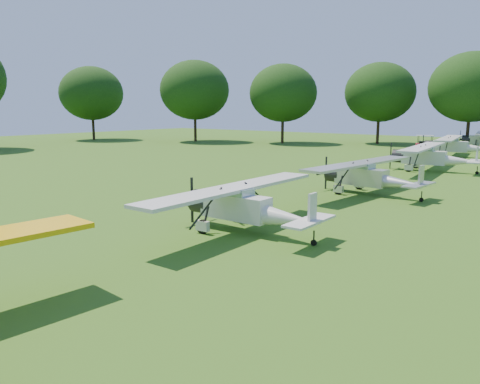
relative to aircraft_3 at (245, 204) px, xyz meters
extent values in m
plane|color=#284A12|center=(-0.84, -2.36, -1.25)|extent=(160.00, 160.00, 0.00)
cylinder|color=black|center=(-2.96, 54.37, 1.12)|extent=(0.44, 0.44, 4.74)
ellipsoid|color=black|center=(-2.96, 54.37, 6.91)|extent=(11.05, 11.05, 9.39)
cylinder|color=black|center=(-15.59, 54.17, 0.99)|extent=(0.44, 0.44, 4.49)
ellipsoid|color=black|center=(-15.59, 54.17, 6.48)|extent=(10.47, 10.47, 8.90)
cylinder|color=black|center=(-27.73, 46.14, 0.97)|extent=(0.44, 0.44, 4.44)
ellipsoid|color=black|center=(-27.73, 46.14, 6.40)|extent=(10.36, 10.36, 8.80)
cylinder|color=black|center=(-41.00, 40.56, 1.14)|extent=(0.44, 0.44, 4.77)
ellipsoid|color=black|center=(-41.00, 40.56, 6.97)|extent=(11.14, 11.14, 9.47)
cylinder|color=black|center=(-57.86, 32.94, 1.03)|extent=(0.44, 0.44, 4.56)
ellipsoid|color=black|center=(-57.86, 32.94, 6.60)|extent=(10.64, 10.64, 9.04)
cube|color=silver|center=(-0.51, -0.01, -0.18)|extent=(3.27, 1.01, 1.07)
cone|color=silver|center=(2.24, 0.03, -0.33)|extent=(2.86, 0.95, 0.92)
cube|color=#8CA5B2|center=(-0.61, -0.01, 0.38)|extent=(1.64, 0.96, 0.56)
cylinder|color=black|center=(-2.44, -0.03, -0.18)|extent=(0.93, 1.07, 1.06)
cube|color=black|center=(-3.10, -0.04, -0.18)|extent=(0.06, 0.12, 2.14)
cube|color=silver|center=(-0.61, -0.01, 0.63)|extent=(1.61, 10.80, 0.14)
cube|color=silver|center=(3.26, 0.04, 0.18)|extent=(0.11, 0.56, 1.32)
cube|color=silver|center=(3.15, 0.04, -0.28)|extent=(0.90, 2.86, 0.09)
cylinder|color=black|center=(-1.31, -1.29, -0.94)|extent=(0.61, 0.17, 0.61)
cylinder|color=black|center=(-1.34, 1.26, -0.94)|extent=(0.61, 0.17, 0.61)
cylinder|color=black|center=(3.36, 0.04, -1.13)|extent=(0.25, 0.08, 0.24)
cube|color=#BCBCC0|center=(0.08, 12.01, -0.17)|extent=(3.37, 1.31, 1.08)
cone|color=#BCBCC0|center=(2.84, 11.72, -0.32)|extent=(2.96, 1.22, 0.93)
cube|color=#8CA5B2|center=(-0.02, 12.02, 0.40)|extent=(1.73, 1.11, 0.57)
cylinder|color=black|center=(-1.86, 12.21, -0.17)|extent=(1.03, 1.16, 1.07)
cube|color=black|center=(-2.53, 12.27, -0.17)|extent=(0.07, 0.13, 2.16)
cube|color=#BCBCC0|center=(-0.02, 12.02, 0.65)|extent=(2.60, 10.99, 0.14)
cube|color=#BCBCC0|center=(3.86, 11.62, 0.19)|extent=(0.16, 0.57, 1.34)
cube|color=#BCBCC0|center=(3.76, 11.63, -0.27)|extent=(1.16, 2.95, 0.09)
cylinder|color=black|center=(-0.87, 10.81, -0.94)|extent=(0.63, 0.23, 0.62)
cylinder|color=black|center=(-0.61, 13.37, -0.94)|extent=(0.63, 0.23, 0.62)
cylinder|color=black|center=(3.97, 11.61, -1.13)|extent=(0.25, 0.11, 0.25)
cube|color=silver|center=(-0.18, 25.69, -0.09)|extent=(3.62, 1.37, 1.16)
cone|color=silver|center=(2.80, 25.97, -0.25)|extent=(3.17, 1.28, 0.99)
cube|color=#8CA5B2|center=(-0.29, 25.68, 0.52)|extent=(1.85, 1.18, 0.61)
cylinder|color=black|center=(-2.27, 25.50, -0.09)|extent=(1.10, 1.24, 1.15)
cube|color=black|center=(-2.98, 25.43, -0.09)|extent=(0.08, 0.14, 2.32)
cube|color=silver|center=(-0.29, 25.68, 0.80)|extent=(2.67, 11.82, 0.15)
cube|color=silver|center=(3.90, 26.07, 0.30)|extent=(0.17, 0.62, 1.44)
cube|color=silver|center=(3.79, 26.06, -0.20)|extent=(1.22, 3.17, 0.10)
cylinder|color=black|center=(-0.93, 24.24, -0.92)|extent=(0.68, 0.24, 0.66)
cylinder|color=black|center=(-1.18, 26.99, -0.92)|extent=(0.68, 0.24, 0.66)
cylinder|color=black|center=(4.01, 26.08, -1.12)|extent=(0.27, 0.11, 0.27)
cube|color=silver|center=(-1.53, 39.70, -0.08)|extent=(3.67, 1.53, 1.17)
cone|color=silver|center=(1.44, 40.11, -0.25)|extent=(3.22, 1.42, 1.00)
cube|color=#8CA5B2|center=(-1.64, 39.69, 0.53)|extent=(1.90, 1.26, 0.61)
cylinder|color=black|center=(-3.62, 39.42, -0.08)|extent=(1.15, 1.28, 1.16)
cube|color=black|center=(-4.34, 39.32, -0.08)|extent=(0.08, 0.14, 2.33)
cube|color=silver|center=(-1.64, 39.69, 0.81)|extent=(3.21, 11.89, 0.16)
cylinder|color=black|center=(-2.22, 38.21, -0.91)|extent=(0.69, 0.27, 0.67)
cylinder|color=black|center=(-2.60, 40.96, -0.91)|extent=(0.69, 0.27, 0.67)
cylinder|color=black|center=(-2.70, 52.61, -0.06)|extent=(1.20, 1.33, 1.18)
cube|color=black|center=(-3.43, 52.49, -0.06)|extent=(0.09, 0.15, 2.38)
cylinder|color=black|center=(-1.24, 51.41, -0.91)|extent=(0.70, 0.29, 0.68)
cylinder|color=black|center=(-1.70, 54.21, -0.91)|extent=(0.70, 0.29, 0.68)
cube|color=#AC0C23|center=(-6.62, 47.82, -0.80)|extent=(2.48, 1.98, 0.69)
cube|color=black|center=(-6.89, 47.70, -0.40)|extent=(1.26, 1.36, 0.45)
cube|color=silver|center=(-6.62, 47.82, 0.56)|extent=(2.43, 2.03, 0.08)
cylinder|color=black|center=(-7.05, 46.96, -1.03)|extent=(0.46, 0.30, 0.44)
cylinder|color=black|center=(-7.55, 48.08, -1.03)|extent=(0.46, 0.30, 0.44)
cylinder|color=black|center=(-5.69, 47.56, -1.03)|extent=(0.46, 0.30, 0.44)
cylinder|color=black|center=(-6.19, 48.69, -1.03)|extent=(0.46, 0.30, 0.44)
camera|label=1|loc=(11.91, -15.68, 4.05)|focal=35.00mm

